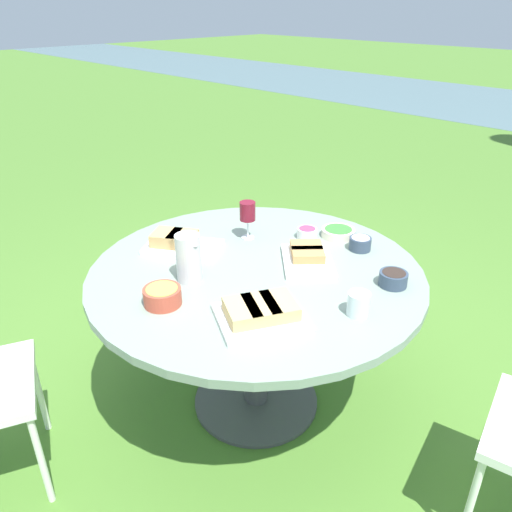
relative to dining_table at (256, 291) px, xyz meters
The scene contains 13 objects.
ground_plane 0.62m from the dining_table, ahead, with size 40.00×40.00×0.00m, color #4C7A2D.
dining_table is the anchor object (origin of this frame).
water_pitcher 0.34m from the dining_table, 115.29° to the right, with size 0.11×0.10×0.20m.
wine_glass 0.38m from the dining_table, 142.94° to the left, with size 0.07×0.07×0.18m.
platter_bread_main 0.26m from the dining_table, 62.57° to the left, with size 0.35×0.35×0.06m.
platter_charcuterie 0.39m from the dining_table, 41.74° to the right, with size 0.36×0.38×0.07m.
platter_sandwich_side 0.42m from the dining_table, 163.17° to the right, with size 0.38×0.34×0.08m.
bowl_fries 0.45m from the dining_table, 96.42° to the right, with size 0.14×0.14×0.07m.
bowl_salad 0.52m from the dining_table, 85.16° to the left, with size 0.16×0.16×0.04m.
bowl_olives 0.57m from the dining_table, 31.65° to the left, with size 0.11×0.11×0.06m.
bowl_dip_red 0.41m from the dining_table, 97.48° to the left, with size 0.09×0.09×0.05m.
bowl_dip_cream 0.51m from the dining_table, 66.88° to the left, with size 0.10×0.10×0.06m.
cup_water_near 0.51m from the dining_table, ahead, with size 0.08×0.08×0.09m.
Camera 1 is at (1.29, -1.27, 1.71)m, focal length 35.00 mm.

